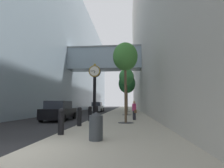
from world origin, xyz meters
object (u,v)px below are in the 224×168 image
at_px(bollard_third, 90,113).
at_px(street_tree_mid_near, 126,77).
at_px(pedestrian_walking, 134,110).
at_px(trash_bin, 96,126).
at_px(street_tree_far, 127,87).
at_px(bollard_second, 79,116).
at_px(car_silver_near, 97,107).
at_px(car_black_mid, 59,111).
at_px(bollard_nearest, 61,121).
at_px(street_tree_mid_far, 127,84).
at_px(street_tree_near, 125,58).
at_px(street_clock, 95,90).
at_px(bollard_fourth, 97,111).

xyz_separation_m(bollard_third, street_tree_mid_near, (2.79, 7.73, 3.93)).
bearing_deg(pedestrian_walking, trash_bin, -101.59).
xyz_separation_m(bollard_third, street_tree_far, (2.79, 25.01, 4.39)).
relative_size(bollard_second, car_silver_near, 0.25).
bearing_deg(car_black_mid, trash_bin, -60.42).
distance_m(bollard_second, car_silver_near, 21.10).
bearing_deg(trash_bin, pedestrian_walking, 78.41).
distance_m(bollard_nearest, street_tree_mid_far, 22.82).
bearing_deg(street_tree_mid_far, street_tree_near, -90.00).
bearing_deg(car_silver_near, street_tree_near, -74.03).
xyz_separation_m(street_tree_mid_near, trash_bin, (-1.03, -14.67, -4.00)).
height_order(bollard_nearest, street_tree_far, street_tree_far).
relative_size(street_clock, street_tree_mid_near, 0.75).
height_order(street_tree_mid_far, pedestrian_walking, street_tree_mid_far).
distance_m(bollard_second, street_tree_mid_near, 11.72).
xyz_separation_m(street_clock, bollard_nearest, (-0.60, -4.60, -1.71)).
height_order(trash_bin, car_black_mid, car_black_mid).
bearing_deg(trash_bin, car_black_mid, 119.58).
distance_m(street_tree_mid_near, car_black_mid, 9.28).
bearing_deg(bollard_second, bollard_nearest, -90.00).
bearing_deg(street_tree_mid_far, bollard_nearest, -97.14).
bearing_deg(bollard_third, car_black_mid, 151.32).
relative_size(bollard_second, street_tree_far, 0.19).
bearing_deg(bollard_second, street_tree_mid_far, 81.78).
distance_m(bollard_fourth, trash_bin, 10.05).
bearing_deg(street_tree_mid_far, street_tree_far, 90.00).
distance_m(street_tree_far, pedestrian_walking, 23.96).
height_order(street_tree_near, car_black_mid, street_tree_near).
bearing_deg(car_silver_near, pedestrian_walking, -69.80).
relative_size(street_tree_near, car_silver_near, 1.24).
bearing_deg(pedestrian_walking, bollard_third, -157.74).
bearing_deg(street_clock, car_silver_near, 99.46).
bearing_deg(street_clock, bollard_second, -109.88).
xyz_separation_m(bollard_third, car_black_mid, (-3.17, 1.73, 0.09)).
xyz_separation_m(car_silver_near, car_black_mid, (-0.55, -16.25, -0.01)).
bearing_deg(bollard_second, car_black_mid, 124.05).
bearing_deg(bollard_second, street_tree_far, 84.30).
bearing_deg(bollard_fourth, pedestrian_walking, -23.77).
xyz_separation_m(bollard_fourth, car_black_mid, (-3.17, -1.22, 0.09)).
bearing_deg(bollard_second, street_tree_mid_near, 75.36).
bearing_deg(street_tree_far, car_silver_near, -127.59).
xyz_separation_m(street_tree_far, car_silver_near, (-5.41, -7.02, -4.30)).
distance_m(bollard_nearest, bollard_second, 2.95).
distance_m(bollard_second, pedestrian_walking, 5.59).
bearing_deg(street_clock, bollard_third, 114.53).
relative_size(bollard_fourth, street_tree_mid_far, 0.18).
xyz_separation_m(trash_bin, pedestrian_walking, (1.72, 8.36, 0.29)).
bearing_deg(street_tree_mid_near, bollard_fourth, -120.30).
relative_size(bollard_nearest, street_tree_near, 0.20).
distance_m(street_tree_mid_far, pedestrian_walking, 15.46).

